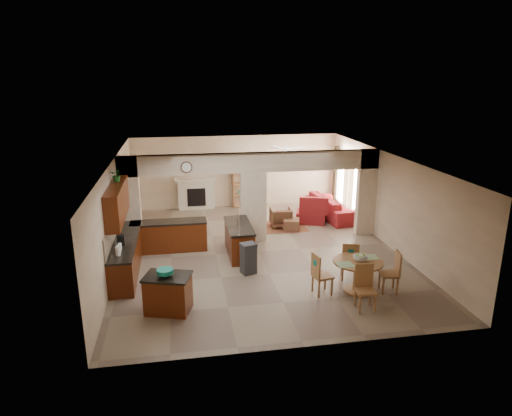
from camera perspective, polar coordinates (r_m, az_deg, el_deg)
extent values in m
plane|color=#796953|center=(13.59, 0.35, -5.47)|extent=(10.00, 10.00, 0.00)
plane|color=white|center=(12.82, 0.37, 6.22)|extent=(10.00, 10.00, 0.00)
plane|color=beige|center=(17.94, -2.48, 4.59)|extent=(8.00, 0.00, 8.00)
plane|color=beige|center=(8.57, 6.36, -9.02)|extent=(8.00, 0.00, 8.00)
plane|color=beige|center=(13.07, -17.18, -0.64)|extent=(0.00, 10.00, 10.00)
plane|color=beige|center=(14.37, 16.26, 0.95)|extent=(0.00, 10.00, 10.00)
cube|color=beige|center=(13.98, -15.49, 0.60)|extent=(0.60, 0.25, 2.80)
cube|color=beige|center=(14.17, -0.36, 0.15)|extent=(0.80, 0.25, 2.20)
cube|color=beige|center=(15.12, 13.61, 1.90)|extent=(0.60, 0.25, 2.80)
cube|color=beige|center=(13.84, -0.37, 5.72)|extent=(8.00, 0.25, 0.60)
cube|color=#3F1907|center=(12.59, -15.88, -5.86)|extent=(0.60, 3.20, 0.86)
cube|color=black|center=(12.43, -16.04, -3.91)|extent=(0.62, 3.22, 0.05)
cube|color=gray|center=(12.37, -17.44, -2.59)|extent=(0.02, 3.20, 0.55)
cube|color=#3F1907|center=(13.79, -10.79, -3.54)|extent=(2.20, 0.60, 0.86)
cube|color=black|center=(13.65, -10.89, -1.74)|extent=(2.22, 0.62, 0.05)
cube|color=#3F1907|center=(12.14, -16.98, 0.65)|extent=(0.35, 2.40, 0.90)
cube|color=#3F1907|center=(13.26, -2.13, -4.07)|extent=(0.65, 1.80, 0.86)
cube|color=black|center=(13.11, -2.15, -2.21)|extent=(0.70, 1.85, 0.05)
cube|color=silver|center=(12.48, -1.60, -5.46)|extent=(0.58, 0.04, 0.70)
cylinder|color=#4F2A1A|center=(13.52, -8.68, 5.06)|extent=(0.34, 0.03, 0.34)
cube|color=brown|center=(15.75, 3.30, -2.37)|extent=(1.60, 1.30, 0.01)
cube|color=beige|center=(17.85, -7.48, 1.60)|extent=(1.40, 0.28, 1.10)
cube|color=black|center=(17.73, -7.45, 1.33)|extent=(0.70, 0.04, 0.70)
cube|color=beige|center=(17.69, -7.55, 3.46)|extent=(1.60, 0.35, 0.10)
cube|color=#9C6636|center=(17.92, -1.27, 2.95)|extent=(1.00, 0.32, 1.80)
cube|color=white|center=(16.43, 12.67, 2.39)|extent=(0.02, 0.90, 1.90)
cube|color=white|center=(17.97, 10.63, 3.69)|extent=(0.02, 0.90, 1.90)
cube|color=white|center=(17.23, 11.58, 2.58)|extent=(0.02, 0.70, 2.10)
cube|color=#3C1C18|center=(15.88, 13.34, 1.86)|extent=(0.10, 0.28, 2.30)
cube|color=#3C1C18|center=(16.96, 11.78, 2.87)|extent=(0.10, 0.28, 2.30)
cube|color=#3C1C18|center=(17.41, 11.19, 3.25)|extent=(0.10, 0.28, 2.30)
cube|color=#3C1C18|center=(18.51, 9.88, 4.10)|extent=(0.10, 0.28, 2.30)
cylinder|color=white|center=(16.06, 3.77, 7.39)|extent=(1.00, 1.00, 0.10)
cube|color=#3F1907|center=(10.39, -10.92, -10.56)|extent=(1.09, 0.90, 0.81)
cube|color=black|center=(10.21, -11.05, -8.41)|extent=(1.15, 0.97, 0.05)
cylinder|color=#127F69|center=(10.12, -11.31, -7.96)|extent=(0.36, 0.36, 0.17)
cube|color=#2B2C2E|center=(12.04, -0.96, -6.46)|extent=(0.44, 0.40, 0.77)
cylinder|color=#9C6636|center=(11.15, 12.63, -6.57)|extent=(1.19, 1.19, 0.04)
cylinder|color=#9C6636|center=(11.30, 12.51, -8.36)|extent=(0.17, 0.17, 0.77)
cylinder|color=#9C6636|center=(11.46, 12.39, -10.05)|extent=(0.60, 0.60, 0.06)
cylinder|color=#86AC24|center=(11.13, 12.91, -6.06)|extent=(0.31, 0.31, 0.17)
imported|color=maroon|center=(16.99, 9.59, 0.18)|extent=(2.78, 1.39, 0.78)
cube|color=maroon|center=(16.31, 6.84, -1.09)|extent=(1.20, 1.08, 0.40)
imported|color=maroon|center=(15.72, 3.12, -1.17)|extent=(0.73, 0.75, 0.66)
cube|color=maroon|center=(15.45, 4.45, -2.06)|extent=(0.64, 0.64, 0.37)
imported|color=#155117|center=(12.41, -17.00, 3.96)|extent=(0.39, 0.36, 0.35)
cube|color=#9C6636|center=(11.95, 11.59, -6.67)|extent=(0.52, 0.52, 0.05)
cube|color=#9C6636|center=(12.21, 12.25, -7.37)|extent=(0.04, 0.04, 0.44)
cube|color=#9C6636|center=(12.18, 10.65, -7.34)|extent=(0.04, 0.04, 0.44)
cube|color=#9C6636|center=(11.90, 12.42, -8.03)|extent=(0.04, 0.04, 0.44)
cube|color=#9C6636|center=(11.87, 10.77, -8.00)|extent=(0.04, 0.04, 0.44)
cube|color=#9C6636|center=(11.66, 11.75, -5.68)|extent=(0.41, 0.15, 0.55)
cube|color=#127F69|center=(11.61, 11.78, -5.40)|extent=(0.14, 0.05, 0.14)
cube|color=#9C6636|center=(11.50, 16.29, -7.96)|extent=(0.49, 0.49, 0.05)
cube|color=#9C6636|center=(11.70, 15.17, -8.68)|extent=(0.04, 0.04, 0.44)
cube|color=#9C6636|center=(11.40, 15.60, -9.40)|extent=(0.04, 0.04, 0.44)
cube|color=#9C6636|center=(11.79, 16.79, -8.62)|extent=(0.04, 0.04, 0.44)
cube|color=#9C6636|center=(11.49, 17.25, -9.32)|extent=(0.04, 0.04, 0.44)
cube|color=#9C6636|center=(11.43, 17.34, -6.56)|extent=(0.11, 0.42, 0.55)
cube|color=#127F69|center=(11.42, 17.49, -6.23)|extent=(0.03, 0.14, 0.14)
cube|color=#9C6636|center=(10.54, 13.55, -10.06)|extent=(0.46, 0.46, 0.05)
cube|color=#9C6636|center=(10.45, 12.85, -11.66)|extent=(0.04, 0.04, 0.44)
cube|color=#9C6636|center=(10.55, 14.65, -11.51)|extent=(0.04, 0.04, 0.44)
cube|color=#9C6636|center=(10.74, 12.31, -10.83)|extent=(0.04, 0.04, 0.44)
cube|color=#9C6636|center=(10.83, 14.07, -10.69)|extent=(0.04, 0.04, 0.44)
cube|color=#9C6636|center=(10.57, 13.35, -8.15)|extent=(0.42, 0.08, 0.55)
cube|color=#127F69|center=(10.57, 13.33, -7.75)|extent=(0.14, 0.02, 0.14)
cube|color=#9C6636|center=(11.07, 8.31, -8.43)|extent=(0.49, 0.49, 0.05)
cube|color=#9C6636|center=(11.11, 9.46, -9.70)|extent=(0.04, 0.04, 0.44)
cube|color=#9C6636|center=(11.37, 8.62, -9.01)|extent=(0.04, 0.04, 0.44)
cube|color=#9C6636|center=(10.96, 7.88, -10.01)|extent=(0.04, 0.04, 0.44)
cube|color=#9C6636|center=(11.23, 7.07, -9.30)|extent=(0.04, 0.04, 0.44)
cube|color=#9C6636|center=(10.86, 7.48, -7.15)|extent=(0.11, 0.42, 0.55)
cube|color=#127F69|center=(10.82, 7.38, -6.83)|extent=(0.03, 0.14, 0.14)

